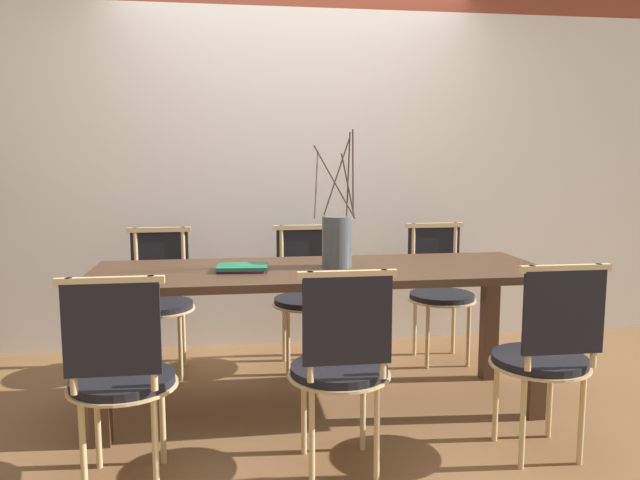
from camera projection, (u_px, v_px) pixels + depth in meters
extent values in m
plane|color=brown|center=(320.00, 407.00, 3.41)|extent=(16.00, 16.00, 0.00)
cube|color=silver|center=(295.00, 180.00, 4.48)|extent=(12.00, 0.06, 2.39)
cube|color=#422B1C|center=(320.00, 272.00, 3.31)|extent=(2.39, 0.80, 0.04)
cube|color=#422B1C|center=(99.00, 370.00, 2.92)|extent=(0.09, 0.09, 0.73)
cube|color=#422B1C|center=(536.00, 350.00, 3.23)|extent=(0.09, 0.09, 0.73)
cube|color=#422B1C|center=(120.00, 335.00, 3.50)|extent=(0.09, 0.09, 0.73)
cube|color=#422B1C|center=(489.00, 320.00, 3.81)|extent=(0.09, 0.09, 0.73)
cylinder|color=black|center=(123.00, 380.00, 2.57)|extent=(0.42, 0.42, 0.04)
cylinder|color=tan|center=(123.00, 386.00, 2.57)|extent=(0.45, 0.45, 0.01)
cylinder|color=tan|center=(98.00, 421.00, 2.72)|extent=(0.03, 0.03, 0.43)
cylinder|color=tan|center=(162.00, 418.00, 2.76)|extent=(0.03, 0.03, 0.43)
cylinder|color=tan|center=(83.00, 451.00, 2.45)|extent=(0.03, 0.03, 0.43)
cylinder|color=tan|center=(155.00, 446.00, 2.49)|extent=(0.03, 0.03, 0.43)
cylinder|color=tan|center=(71.00, 337.00, 2.34)|extent=(0.03, 0.03, 0.45)
cylinder|color=tan|center=(153.00, 334.00, 2.38)|extent=(0.03, 0.03, 0.45)
cube|color=black|center=(112.00, 330.00, 2.35)|extent=(0.36, 0.02, 0.36)
cube|color=tan|center=(110.00, 281.00, 2.33)|extent=(0.40, 0.03, 0.03)
cylinder|color=black|center=(339.00, 369.00, 2.70)|extent=(0.42, 0.42, 0.04)
cylinder|color=tan|center=(339.00, 375.00, 2.70)|extent=(0.45, 0.45, 0.01)
cylinder|color=tan|center=(304.00, 409.00, 2.85)|extent=(0.03, 0.03, 0.43)
cylinder|color=tan|center=(363.00, 406.00, 2.89)|extent=(0.03, 0.03, 0.43)
cylinder|color=tan|center=(312.00, 436.00, 2.58)|extent=(0.03, 0.03, 0.43)
cylinder|color=tan|center=(377.00, 432.00, 2.62)|extent=(0.03, 0.03, 0.43)
cylinder|color=tan|center=(310.00, 327.00, 2.47)|extent=(0.03, 0.03, 0.45)
cylinder|color=tan|center=(383.00, 325.00, 2.51)|extent=(0.03, 0.03, 0.45)
cube|color=black|center=(347.00, 321.00, 2.48)|extent=(0.36, 0.02, 0.36)
cube|color=tan|center=(347.00, 274.00, 2.46)|extent=(0.40, 0.03, 0.03)
cylinder|color=black|center=(539.00, 359.00, 2.83)|extent=(0.42, 0.42, 0.04)
cylinder|color=tan|center=(539.00, 364.00, 2.84)|extent=(0.45, 0.45, 0.01)
cylinder|color=tan|center=(496.00, 398.00, 2.98)|extent=(0.03, 0.03, 0.43)
cylinder|color=tan|center=(550.00, 395.00, 3.02)|extent=(0.03, 0.03, 0.43)
cylinder|color=tan|center=(523.00, 422.00, 2.71)|extent=(0.03, 0.03, 0.43)
cylinder|color=tan|center=(582.00, 418.00, 2.75)|extent=(0.03, 0.03, 0.43)
cylinder|color=tan|center=(530.00, 319.00, 2.60)|extent=(0.03, 0.03, 0.45)
cylinder|color=tan|center=(596.00, 316.00, 2.65)|extent=(0.03, 0.03, 0.45)
cube|color=black|center=(564.00, 313.00, 2.62)|extent=(0.36, 0.02, 0.36)
cube|color=tan|center=(566.00, 268.00, 2.60)|extent=(0.40, 0.03, 0.03)
cylinder|color=black|center=(158.00, 305.00, 3.87)|extent=(0.42, 0.42, 0.04)
cylinder|color=tan|center=(158.00, 309.00, 3.87)|extent=(0.45, 0.45, 0.01)
cylinder|color=tan|center=(180.00, 347.00, 3.78)|extent=(0.03, 0.03, 0.43)
cylinder|color=tan|center=(134.00, 349.00, 3.75)|extent=(0.03, 0.03, 0.43)
cylinder|color=tan|center=(184.00, 334.00, 4.06)|extent=(0.03, 0.03, 0.43)
cylinder|color=tan|center=(140.00, 336.00, 4.02)|extent=(0.03, 0.03, 0.43)
cylinder|color=tan|center=(184.00, 261.00, 4.04)|extent=(0.03, 0.03, 0.45)
cylinder|color=tan|center=(136.00, 263.00, 3.99)|extent=(0.03, 0.03, 0.45)
cube|color=black|center=(160.00, 258.00, 4.02)|extent=(0.36, 0.02, 0.36)
cube|color=tan|center=(159.00, 230.00, 3.99)|extent=(0.40, 0.03, 0.03)
cylinder|color=black|center=(307.00, 300.00, 4.00)|extent=(0.42, 0.42, 0.04)
cylinder|color=tan|center=(307.00, 304.00, 4.01)|extent=(0.45, 0.45, 0.01)
cylinder|color=tan|center=(332.00, 340.00, 3.92)|extent=(0.03, 0.03, 0.43)
cylinder|color=tan|center=(288.00, 342.00, 3.88)|extent=(0.03, 0.03, 0.43)
cylinder|color=tan|center=(325.00, 329.00, 4.19)|extent=(0.03, 0.03, 0.43)
cylinder|color=tan|center=(284.00, 330.00, 4.15)|extent=(0.03, 0.03, 0.43)
cylinder|color=tan|center=(326.00, 258.00, 4.17)|extent=(0.03, 0.03, 0.45)
cylinder|color=tan|center=(282.00, 259.00, 4.13)|extent=(0.03, 0.03, 0.45)
cube|color=black|center=(304.00, 255.00, 4.15)|extent=(0.36, 0.02, 0.36)
cube|color=tan|center=(304.00, 227.00, 4.12)|extent=(0.40, 0.03, 0.03)
cylinder|color=black|center=(442.00, 296.00, 4.13)|extent=(0.42, 0.42, 0.04)
cylinder|color=tan|center=(442.00, 299.00, 4.14)|extent=(0.45, 0.45, 0.01)
cylinder|color=tan|center=(468.00, 335.00, 4.05)|extent=(0.03, 0.03, 0.43)
cylinder|color=tan|center=(427.00, 336.00, 4.01)|extent=(0.03, 0.03, 0.43)
cylinder|color=tan|center=(453.00, 323.00, 4.32)|extent=(0.03, 0.03, 0.43)
cylinder|color=tan|center=(415.00, 325.00, 4.28)|extent=(0.03, 0.03, 0.43)
cylinder|color=tan|center=(455.00, 255.00, 4.30)|extent=(0.03, 0.03, 0.45)
cylinder|color=tan|center=(413.00, 256.00, 4.26)|extent=(0.03, 0.03, 0.45)
cube|color=black|center=(434.00, 252.00, 4.28)|extent=(0.36, 0.02, 0.36)
cube|color=tan|center=(435.00, 225.00, 4.25)|extent=(0.40, 0.03, 0.03)
cylinder|color=#4C5156|center=(337.00, 242.00, 3.32)|extent=(0.16, 0.16, 0.27)
cylinder|color=#473828|center=(348.00, 185.00, 3.24)|extent=(0.10, 0.11, 0.33)
cylinder|color=#473828|center=(334.00, 182.00, 3.17)|extent=(0.21, 0.07, 0.38)
cylinder|color=#473828|center=(337.00, 177.00, 3.34)|extent=(0.14, 0.03, 0.41)
cylinder|color=#473828|center=(316.00, 183.00, 3.29)|extent=(0.06, 0.22, 0.35)
cylinder|color=#473828|center=(348.00, 175.00, 3.28)|extent=(0.02, 0.13, 0.44)
cylinder|color=#473828|center=(353.00, 174.00, 3.26)|extent=(0.05, 0.17, 0.45)
cube|color=#842D8C|center=(241.00, 270.00, 3.22)|extent=(0.26, 0.17, 0.01)
cube|color=#1E6B4C|center=(242.00, 267.00, 3.22)|extent=(0.27, 0.21, 0.02)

